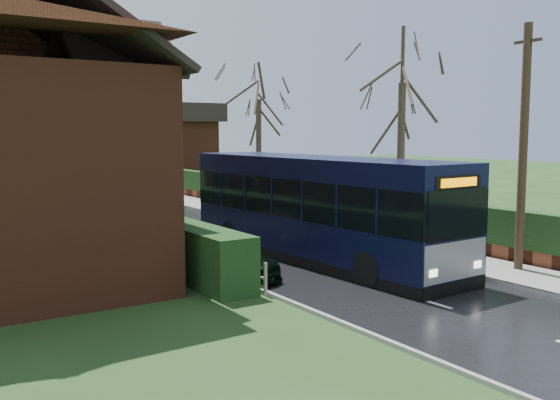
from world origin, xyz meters
TOP-DOWN VIEW (x-y plane):
  - ground at (0.00, 0.00)m, footprint 140.00×140.00m
  - road at (0.00, 10.00)m, footprint 6.00×100.00m
  - pavement at (4.25, 10.00)m, footprint 2.50×100.00m
  - kerb_right at (3.05, 10.00)m, footprint 0.12×100.00m
  - kerb_left at (-3.05, 10.00)m, footprint 0.12×100.00m
  - front_hedge at (-3.90, 5.00)m, footprint 1.20×16.00m
  - picket_fence at (-3.15, 5.00)m, footprint 0.10×16.00m
  - right_wall_hedge at (5.80, 10.00)m, footprint 0.60×50.00m
  - bus at (0.80, -0.04)m, footprint 3.22×11.64m
  - car_silver at (-2.80, 3.02)m, footprint 1.70×3.90m
  - car_green at (-2.90, -0.45)m, footprint 1.90×4.13m
  - car_distant at (2.00, 43.48)m, footprint 2.33×4.30m
  - bus_stop_sign at (4.00, -0.42)m, footprint 0.24×0.44m
  - telegraph_pole at (4.80, -5.00)m, footprint 0.26×0.98m
  - tree_right_near at (6.00, 1.44)m, footprint 4.14×4.14m
  - tree_right_far at (8.33, 16.18)m, footprint 4.67×4.67m

SIDE VIEW (x-z plane):
  - ground at x=0.00m, z-range 0.00..0.00m
  - road at x=0.00m, z-range 0.00..0.02m
  - kerb_left at x=-3.05m, z-range 0.00..0.10m
  - pavement at x=4.25m, z-range 0.00..0.14m
  - kerb_right at x=3.05m, z-range 0.00..0.14m
  - picket_fence at x=-3.15m, z-range 0.00..0.90m
  - car_green at x=-2.90m, z-range 0.00..1.17m
  - car_silver at x=-2.80m, z-range 0.00..1.31m
  - car_distant at x=2.00m, z-range 0.00..1.35m
  - front_hedge at x=-3.90m, z-range 0.00..1.60m
  - right_wall_hedge at x=5.80m, z-range 0.12..1.92m
  - bus at x=0.80m, z-range -0.01..3.49m
  - bus_stop_sign at x=4.00m, z-range 0.48..3.47m
  - telegraph_pole at x=4.80m, z-range 0.05..7.60m
  - tree_right_near at x=6.00m, z-range 2.21..11.16m
  - tree_right_far at x=8.33m, z-range 2.23..11.25m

